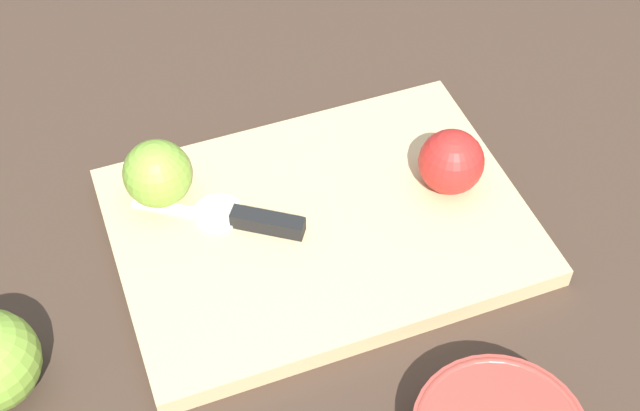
{
  "coord_description": "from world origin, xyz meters",
  "views": [
    {
      "loc": [
        0.24,
        0.53,
        0.71
      ],
      "look_at": [
        0.0,
        0.0,
        0.04
      ],
      "focal_mm": 50.0,
      "sensor_mm": 36.0,
      "label": 1
    }
  ],
  "objects": [
    {
      "name": "ground_plane",
      "position": [
        0.0,
        0.0,
        0.0
      ],
      "size": [
        4.0,
        4.0,
        0.0
      ],
      "primitive_type": "plane",
      "color": "#38281E"
    },
    {
      "name": "apple_slice",
      "position": [
        0.09,
        -0.05,
        0.02
      ],
      "size": [
        0.05,
        0.05,
        0.0
      ],
      "color": "#EFE5C6",
      "rests_on": "cutting_board"
    },
    {
      "name": "apple_half_right",
      "position": [
        0.14,
        -0.09,
        0.06
      ],
      "size": [
        0.07,
        0.07,
        0.07
      ],
      "rotation": [
        0.0,
        0.0,
        3.87
      ],
      "color": "olive",
      "rests_on": "cutting_board"
    },
    {
      "name": "apple_half_left",
      "position": [
        -0.14,
        0.01,
        0.06
      ],
      "size": [
        0.07,
        0.07,
        0.07
      ],
      "rotation": [
        0.0,
        0.0,
        5.64
      ],
      "color": "red",
      "rests_on": "cutting_board"
    },
    {
      "name": "knife",
      "position": [
        0.06,
        -0.02,
        0.03
      ],
      "size": [
        0.15,
        0.12,
        0.02
      ],
      "rotation": [
        0.0,
        0.0,
        -0.66
      ],
      "color": "silver",
      "rests_on": "cutting_board"
    },
    {
      "name": "cutting_board",
      "position": [
        0.0,
        0.0,
        0.01
      ],
      "size": [
        0.43,
        0.32,
        0.02
      ],
      "color": "tan",
      "rests_on": "ground_plane"
    }
  ]
}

